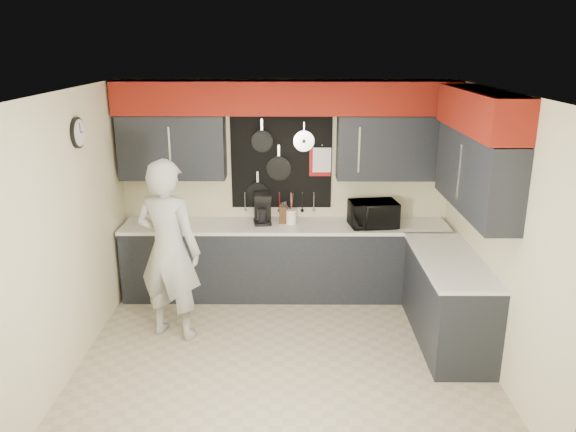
{
  "coord_description": "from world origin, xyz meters",
  "views": [
    {
      "loc": [
        0.07,
        -4.95,
        3.01
      ],
      "look_at": [
        0.04,
        0.5,
        1.32
      ],
      "focal_mm": 35.0,
      "sensor_mm": 36.0,
      "label": 1
    }
  ],
  "objects_px": {
    "coffee_maker": "(262,208)",
    "utensil_crock": "(291,216)",
    "knife_block": "(284,215)",
    "person": "(169,250)",
    "microwave": "(373,214)"
  },
  "relations": [
    {
      "from": "microwave",
      "to": "utensil_crock",
      "type": "xyz_separation_m",
      "value": [
        -0.97,
        0.11,
        -0.07
      ]
    },
    {
      "from": "utensil_crock",
      "to": "coffee_maker",
      "type": "bearing_deg",
      "value": 176.76
    },
    {
      "from": "knife_block",
      "to": "coffee_maker",
      "type": "relative_size",
      "value": 0.57
    },
    {
      "from": "microwave",
      "to": "knife_block",
      "type": "bearing_deg",
      "value": 165.37
    },
    {
      "from": "microwave",
      "to": "coffee_maker",
      "type": "height_order",
      "value": "coffee_maker"
    },
    {
      "from": "utensil_crock",
      "to": "person",
      "type": "bearing_deg",
      "value": -140.43
    },
    {
      "from": "utensil_crock",
      "to": "person",
      "type": "xyz_separation_m",
      "value": [
        -1.26,
        -1.04,
        -0.04
      ]
    },
    {
      "from": "person",
      "to": "microwave",
      "type": "bearing_deg",
      "value": -138.75
    },
    {
      "from": "microwave",
      "to": "person",
      "type": "height_order",
      "value": "person"
    },
    {
      "from": "person",
      "to": "utensil_crock",
      "type": "bearing_deg",
      "value": -121.94
    },
    {
      "from": "utensil_crock",
      "to": "coffee_maker",
      "type": "height_order",
      "value": "coffee_maker"
    },
    {
      "from": "knife_block",
      "to": "coffee_maker",
      "type": "xyz_separation_m",
      "value": [
        -0.26,
        0.01,
        0.09
      ]
    },
    {
      "from": "coffee_maker",
      "to": "utensil_crock",
      "type": "bearing_deg",
      "value": -11.63
    },
    {
      "from": "utensil_crock",
      "to": "microwave",
      "type": "bearing_deg",
      "value": -6.25
    },
    {
      "from": "coffee_maker",
      "to": "microwave",
      "type": "bearing_deg",
      "value": -13.85
    }
  ]
}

